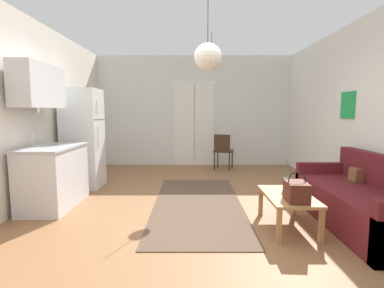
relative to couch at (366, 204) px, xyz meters
The scene contains 12 objects.
ground_plane 2.07m from the couch, behind, with size 5.50×8.39×0.10m, color #8E603D.
wall_back 4.69m from the couch, 116.49° to the left, with size 5.10×0.13×2.78m.
area_rug 2.19m from the couch, 157.58° to the left, with size 1.30×2.99×0.01m, color brown.
couch is the anchor object (origin of this frame).
coffee_table 0.95m from the couch, behind, with size 0.53×0.90×0.41m.
bamboo_vase 0.95m from the couch, behind, with size 0.08×0.08×0.39m.
handbag 1.01m from the couch, 162.98° to the right, with size 0.23×0.32×0.33m.
refrigerator 4.53m from the couch, 155.62° to the left, with size 0.65×0.62×1.79m.
kitchen_counter 4.25m from the couch, 169.85° to the left, with size 0.63×1.14×2.05m.
accent_chair 3.65m from the couch, 111.93° to the left, with size 0.53×0.51×0.85m.
pendant_lamp_near 2.57m from the couch, behind, with size 0.29×0.29×0.96m.
pendant_lamp_far 3.26m from the couch, 131.81° to the left, with size 0.21×0.21×0.66m.
Camera 1 is at (-0.06, -3.53, 1.40)m, focal length 27.00 mm.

